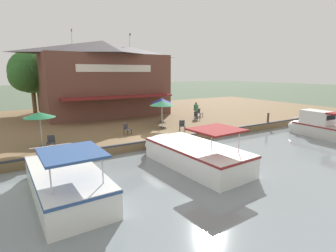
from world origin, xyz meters
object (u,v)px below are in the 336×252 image
(cafe_chair_under_first_umbrella, at_px, (182,125))
(mooring_post, at_px, (268,118))
(waterfront_restaurant, at_px, (104,78))
(cafe_chair_facing_river, at_px, (200,112))
(patio_umbrella_mid_patio_left, at_px, (40,115))
(motorboat_mid_row, at_px, (63,177))
(person_mid_patio, at_px, (196,108))
(cafe_chair_back_row_seat, at_px, (197,115))
(tree_upstream_bank, at_px, (35,69))
(motorboat_distant_upstream, at_px, (188,152))
(motorboat_far_downstream, at_px, (319,127))
(cafe_chair_far_corner_seat, at_px, (51,142))
(patio_umbrella_mid_patio_right, at_px, (162,101))
(patio_umbrella_by_entrance, at_px, (162,103))
(cafe_chair_beside_entrance, at_px, (127,128))
(tree_behind_restaurant, at_px, (30,73))

(cafe_chair_under_first_umbrella, relative_size, mooring_post, 0.90)
(waterfront_restaurant, xyz_separation_m, cafe_chair_facing_river, (7.03, 7.94, -3.57))
(patio_umbrella_mid_patio_left, xyz_separation_m, motorboat_mid_row, (6.19, 0.19, -1.92))
(cafe_chair_under_first_umbrella, relative_size, cafe_chair_facing_river, 1.00)
(cafe_chair_under_first_umbrella, xyz_separation_m, person_mid_patio, (-4.23, 4.57, 0.55))
(cafe_chair_back_row_seat, xyz_separation_m, tree_upstream_bank, (-12.92, -12.86, 4.57))
(patio_umbrella_mid_patio_left, height_order, motorboat_distant_upstream, patio_umbrella_mid_patio_left)
(motorboat_mid_row, xyz_separation_m, mooring_post, (-4.13, 18.76, 0.35))
(patio_umbrella_mid_patio_left, height_order, motorboat_far_downstream, patio_umbrella_mid_patio_left)
(person_mid_patio, relative_size, mooring_post, 1.75)
(cafe_chair_far_corner_seat, height_order, tree_upstream_bank, tree_upstream_bank)
(cafe_chair_facing_river, height_order, cafe_chair_far_corner_seat, same)
(cafe_chair_far_corner_seat, xyz_separation_m, cafe_chair_back_row_seat, (-3.37, 13.72, 0.00))
(cafe_chair_far_corner_seat, relative_size, motorboat_distant_upstream, 0.11)
(motorboat_distant_upstream, distance_m, tree_upstream_bank, 22.79)
(motorboat_distant_upstream, bearing_deg, cafe_chair_facing_river, 139.41)
(mooring_post, bearing_deg, patio_umbrella_mid_patio_right, -123.24)
(patio_umbrella_mid_patio_right, relative_size, tree_upstream_bank, 0.33)
(patio_umbrella_mid_patio_right, relative_size, cafe_chair_far_corner_seat, 2.71)
(patio_umbrella_by_entrance, height_order, tree_upstream_bank, tree_upstream_bank)
(cafe_chair_beside_entrance, distance_m, motorboat_far_downstream, 15.58)
(patio_umbrella_mid_patio_left, xyz_separation_m, cafe_chair_facing_river, (-4.01, 15.63, -1.57))
(motorboat_far_downstream, distance_m, motorboat_mid_row, 19.81)
(cafe_chair_under_first_umbrella, distance_m, motorboat_mid_row, 11.36)
(cafe_chair_far_corner_seat, height_order, tree_behind_restaurant, tree_behind_restaurant)
(cafe_chair_under_first_umbrella, distance_m, person_mid_patio, 6.25)
(patio_umbrella_by_entrance, distance_m, tree_upstream_bank, 16.78)
(waterfront_restaurant, distance_m, cafe_chair_far_corner_seat, 14.36)
(motorboat_mid_row, xyz_separation_m, tree_behind_restaurant, (-21.90, 0.52, 4.43))
(cafe_chair_under_first_umbrella, bearing_deg, cafe_chair_facing_river, 131.11)
(waterfront_restaurant, relative_size, patio_umbrella_mid_patio_left, 5.88)
(patio_umbrella_mid_patio_left, distance_m, motorboat_far_downstream, 21.02)
(patio_umbrella_mid_patio_right, bearing_deg, cafe_chair_facing_river, 97.08)
(patio_umbrella_by_entrance, distance_m, cafe_chair_back_row_seat, 5.27)
(motorboat_far_downstream, height_order, motorboat_mid_row, motorboat_mid_row)
(patio_umbrella_mid_patio_right, bearing_deg, cafe_chair_beside_entrance, -57.55)
(patio_umbrella_by_entrance, distance_m, tree_behind_restaurant, 17.20)
(patio_umbrella_mid_patio_left, bearing_deg, motorboat_far_downstream, 72.68)
(waterfront_restaurant, xyz_separation_m, person_mid_patio, (7.57, 7.04, -3.02))
(patio_umbrella_mid_patio_left, relative_size, patio_umbrella_mid_patio_right, 0.98)
(motorboat_far_downstream, xyz_separation_m, tree_behind_restaurant, (-21.95, -19.29, 4.29))
(motorboat_mid_row, bearing_deg, patio_umbrella_mid_patio_left, -178.28)
(waterfront_restaurant, bearing_deg, tree_behind_restaurant, -123.82)
(cafe_chair_back_row_seat, height_order, tree_upstream_bank, tree_upstream_bank)
(motorboat_far_downstream, height_order, motorboat_distant_upstream, motorboat_distant_upstream)
(motorboat_mid_row, distance_m, tree_upstream_bank, 22.23)
(patio_umbrella_mid_patio_left, xyz_separation_m, tree_upstream_bank, (-15.47, 1.28, 3.00))
(tree_behind_restaurant, bearing_deg, person_mid_patio, 48.88)
(cafe_chair_back_row_seat, bearing_deg, motorboat_distant_upstream, -39.64)
(patio_umbrella_mid_patio_right, bearing_deg, patio_umbrella_by_entrance, -28.63)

